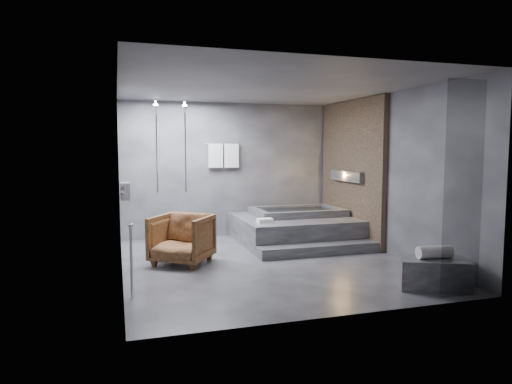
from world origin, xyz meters
name	(u,v)px	position (x,y,z in m)	size (l,w,h in m)	color
room	(285,155)	(0.40, 0.24, 1.73)	(5.00, 5.04, 2.82)	#2F3032
tub_deck	(294,229)	(1.05, 1.45, 0.25)	(2.20, 2.00, 0.50)	#353537
tub_step	(319,249)	(1.05, 0.27, 0.09)	(2.20, 0.36, 0.18)	#353537
concrete_bench	(433,273)	(1.67, -1.95, 0.20)	(0.88, 0.48, 0.40)	#323235
driftwood_chair	(182,239)	(-1.32, 0.35, 0.40)	(0.85, 0.87, 0.79)	#402210
rolled_towel	(435,252)	(1.69, -1.93, 0.48)	(0.17, 0.17, 0.47)	silver
deck_towel	(265,221)	(0.27, 0.93, 0.54)	(0.27, 0.20, 0.07)	white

